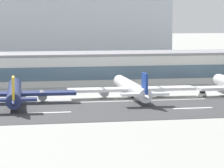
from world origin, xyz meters
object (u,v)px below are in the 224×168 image
object	(u,v)px
terminal_building	(106,68)
service_baggage_tug_1	(202,94)
airliner_gold_tail_gate_0	(14,93)
distant_hotel_block	(43,31)
airliner_navy_tail_gate_1	(132,88)

from	to	relation	value
terminal_building	service_baggage_tug_1	xyz separation A→B (m)	(24.72, -46.23, -5.18)
airliner_gold_tail_gate_0	terminal_building	bearing A→B (deg)	-36.03
terminal_building	distant_hotel_block	distance (m)	103.25
airliner_gold_tail_gate_0	airliner_navy_tail_gate_1	distance (m)	38.91
distant_hotel_block	airliner_navy_tail_gate_1	bearing A→B (deg)	-82.37
airliner_navy_tail_gate_1	distant_hotel_block	bearing A→B (deg)	8.22
airliner_gold_tail_gate_0	service_baggage_tug_1	xyz separation A→B (m)	(62.37, 2.65, -2.23)
terminal_building	distant_hotel_block	size ratio (longest dim) A/B	1.18
service_baggage_tug_1	airliner_navy_tail_gate_1	bearing A→B (deg)	-52.83
airliner_gold_tail_gate_0	airliner_navy_tail_gate_1	world-z (taller)	airliner_gold_tail_gate_0
terminal_building	airliner_navy_tail_gate_1	world-z (taller)	terminal_building
airliner_gold_tail_gate_0	service_baggage_tug_1	distance (m)	62.47
service_baggage_tug_1	airliner_gold_tail_gate_0	bearing A→B (deg)	-45.84
airliner_gold_tail_gate_0	airliner_navy_tail_gate_1	size ratio (longest dim) A/B	1.02
terminal_building	distant_hotel_block	bearing A→B (deg)	100.36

